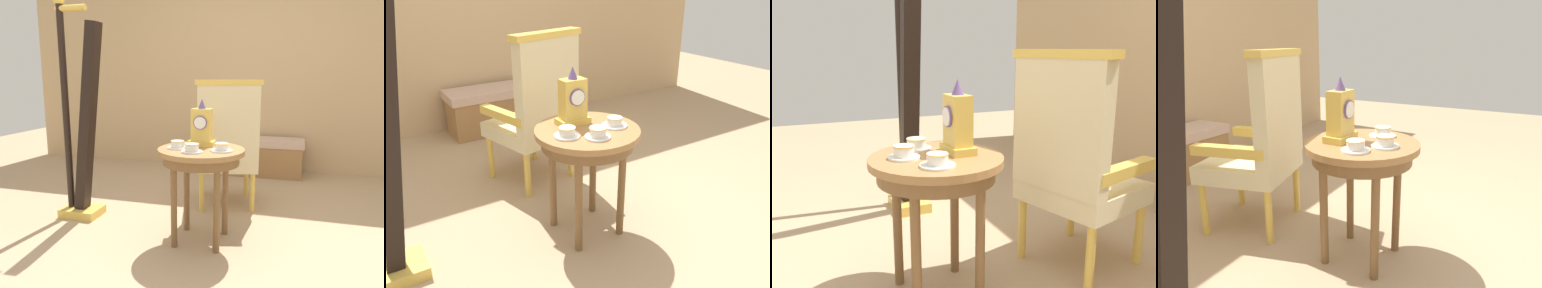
# 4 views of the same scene
# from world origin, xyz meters

# --- Properties ---
(side_table) EXTENTS (0.60, 0.60, 0.68)m
(side_table) POSITION_xyz_m (-0.00, 0.01, 0.59)
(side_table) COLOR #9E7042
(side_table) RESTS_ON ground
(teacup_left) EXTENTS (0.14, 0.14, 0.06)m
(teacup_left) POSITION_xyz_m (-0.16, -0.04, 0.70)
(teacup_left) COLOR white
(teacup_left) RESTS_ON side_table
(teacup_right) EXTENTS (0.14, 0.14, 0.06)m
(teacup_right) POSITION_xyz_m (-0.03, -0.13, 0.70)
(teacup_right) COLOR white
(teacup_right) RESTS_ON side_table
(teacup_center) EXTENTS (0.15, 0.15, 0.06)m
(teacup_center) POSITION_xyz_m (0.15, -0.04, 0.70)
(teacup_center) COLOR white
(teacup_center) RESTS_ON side_table
(mantel_clock) EXTENTS (0.19, 0.11, 0.34)m
(mantel_clock) POSITION_xyz_m (-0.02, 0.12, 0.81)
(mantel_clock) COLOR gold
(mantel_clock) RESTS_ON side_table
(armchair) EXTENTS (0.66, 0.65, 1.14)m
(armchair) POSITION_xyz_m (0.05, 0.72, 0.59)
(armchair) COLOR beige
(armchair) RESTS_ON ground
(harp) EXTENTS (0.40, 0.24, 1.80)m
(harp) POSITION_xyz_m (-1.06, 0.19, 0.73)
(harp) COLOR gold
(harp) RESTS_ON ground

